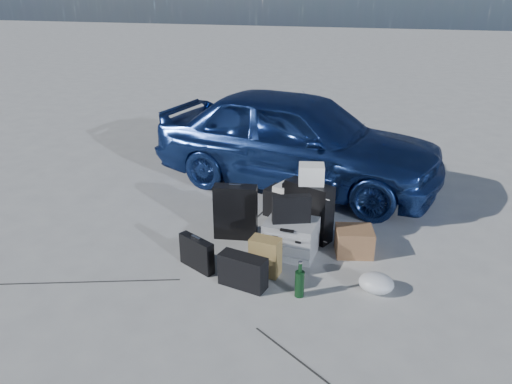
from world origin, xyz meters
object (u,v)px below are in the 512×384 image
at_px(suitcase_left, 236,212).
at_px(duffel_bag, 293,205).
at_px(car, 297,139).
at_px(cardboard_box, 354,241).
at_px(briefcase, 197,253).
at_px(pelican_case, 291,238).
at_px(green_bottle, 300,280).
at_px(suitcase_right, 309,211).

relative_size(suitcase_left, duffel_bag, 0.90).
xyz_separation_m(car, cardboard_box, (0.97, -1.76, -0.53)).
distance_m(car, suitcase_left, 1.80).
xyz_separation_m(car, duffel_bag, (0.18, -1.09, -0.50)).
xyz_separation_m(briefcase, cardboard_box, (1.48, 0.71, -0.02)).
bearing_deg(duffel_bag, pelican_case, -59.97).
xyz_separation_m(suitcase_left, green_bottle, (0.90, -0.95, -0.13)).
bearing_deg(green_bottle, briefcase, 168.91).
xyz_separation_m(briefcase, suitcase_left, (0.17, 0.74, 0.14)).
distance_m(car, pelican_case, 2.03).
bearing_deg(suitcase_left, car, 70.71).
bearing_deg(briefcase, cardboard_box, 54.00).
bearing_deg(pelican_case, green_bottle, -68.21).
relative_size(car, green_bottle, 11.40).
height_order(briefcase, cardboard_box, briefcase).
bearing_deg(suitcase_left, cardboard_box, -9.42).
bearing_deg(duffel_bag, suitcase_left, -108.94).
relative_size(car, pelican_case, 7.60).
height_order(pelican_case, suitcase_right, suitcase_right).
bearing_deg(duffel_bag, cardboard_box, -20.17).
relative_size(pelican_case, cardboard_box, 1.37).
bearing_deg(briefcase, green_bottle, 17.24).
distance_m(pelican_case, suitcase_right, 0.45).
relative_size(car, suitcase_left, 6.39).
relative_size(briefcase, suitcase_left, 0.69).
bearing_deg(car, briefcase, 179.59).
bearing_deg(briefcase, car, 106.65).
xyz_separation_m(briefcase, suitcase_right, (0.95, 0.94, 0.16)).
height_order(pelican_case, briefcase, pelican_case).
bearing_deg(pelican_case, suitcase_left, 167.01).
xyz_separation_m(pelican_case, cardboard_box, (0.64, 0.18, -0.05)).
xyz_separation_m(briefcase, duffel_bag, (0.69, 1.38, 0.01)).
height_order(suitcase_right, duffel_bag, suitcase_right).
relative_size(pelican_case, suitcase_right, 0.80).
relative_size(cardboard_box, green_bottle, 1.10).
xyz_separation_m(pelican_case, suitcase_left, (-0.67, 0.21, 0.12)).
relative_size(briefcase, suitcase_right, 0.66).
distance_m(duffel_bag, cardboard_box, 1.03).
height_order(briefcase, green_bottle, green_bottle).
distance_m(car, suitcase_right, 1.63).
relative_size(briefcase, green_bottle, 1.23).
bearing_deg(pelican_case, cardboard_box, 20.52).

